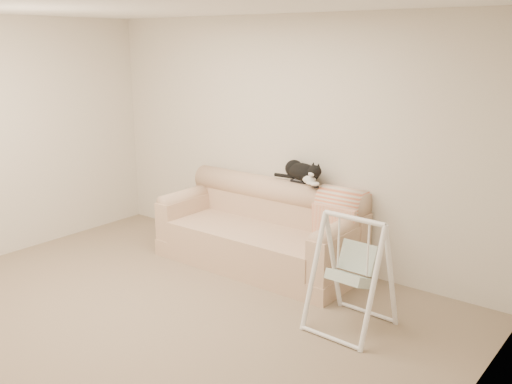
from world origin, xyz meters
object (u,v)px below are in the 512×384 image
(remote_a, at_px, (298,181))
(tuxedo_cat, at_px, (303,172))
(baby_swing, at_px, (352,272))
(sofa, at_px, (262,232))
(remote_b, at_px, (314,185))

(remote_a, relative_size, tuxedo_cat, 0.29)
(remote_a, distance_m, tuxedo_cat, 0.11)
(baby_swing, bearing_deg, remote_a, 141.59)
(sofa, height_order, remote_b, remote_b)
(remote_a, bearing_deg, sofa, -141.07)
(remote_b, height_order, tuxedo_cat, tuxedo_cat)
(remote_b, relative_size, baby_swing, 0.16)
(tuxedo_cat, bearing_deg, remote_b, -16.60)
(remote_b, bearing_deg, tuxedo_cat, 163.40)
(sofa, bearing_deg, baby_swing, -25.01)
(sofa, bearing_deg, tuxedo_cat, 37.72)
(sofa, xyz_separation_m, tuxedo_cat, (0.33, 0.26, 0.66))
(remote_b, height_order, baby_swing, baby_swing)
(remote_a, xyz_separation_m, baby_swing, (1.15, -0.92, -0.42))
(sofa, height_order, baby_swing, baby_swing)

